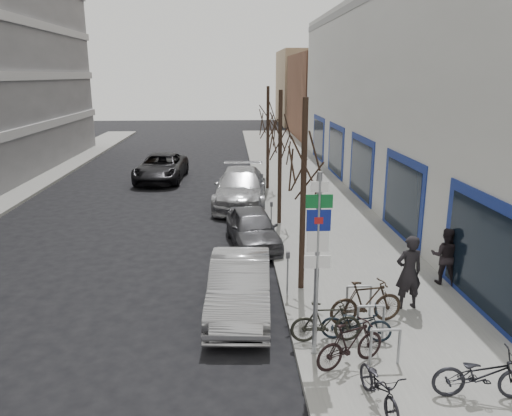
{
  "coord_description": "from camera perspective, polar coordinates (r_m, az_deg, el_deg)",
  "views": [
    {
      "loc": [
        0.63,
        -9.66,
        6.06
      ],
      "look_at": [
        1.41,
        5.48,
        2.0
      ],
      "focal_mm": 35.0,
      "sensor_mm": 36.0,
      "label": 1
    }
  ],
  "objects": [
    {
      "name": "tree_far",
      "position": [
        26.3,
        1.37,
        10.73
      ],
      "size": [
        1.8,
        1.8,
        5.5
      ],
      "color": "black",
      "rests_on": "ground"
    },
    {
      "name": "bike_near_left",
      "position": [
        9.88,
        13.95,
        -18.86
      ],
      "size": [
        0.73,
        1.63,
        0.96
      ],
      "primitive_type": "imported",
      "rotation": [
        0.0,
        0.0,
        0.17
      ],
      "color": "black",
      "rests_on": "sidewalk_east"
    },
    {
      "name": "bike_rack",
      "position": [
        12.02,
        12.98,
        -12.12
      ],
      "size": [
        0.66,
        2.26,
        0.83
      ],
      "color": "gray",
      "rests_on": "sidewalk_east"
    },
    {
      "name": "bike_near_right",
      "position": [
        10.91,
        10.75,
        -14.96
      ],
      "size": [
        1.75,
        1.14,
        1.02
      ],
      "primitive_type": "imported",
      "rotation": [
        0.0,
        0.0,
        1.98
      ],
      "color": "black",
      "rests_on": "sidewalk_east"
    },
    {
      "name": "highway_sign_pole",
      "position": [
        10.45,
        7.02,
        -5.29
      ],
      "size": [
        0.55,
        0.1,
        4.2
      ],
      "color": "gray",
      "rests_on": "ground"
    },
    {
      "name": "bike_far_curb",
      "position": [
        10.67,
        24.48,
        -16.55
      ],
      "size": [
        1.9,
        0.74,
        1.13
      ],
      "primitive_type": "imported",
      "rotation": [
        0.0,
        0.0,
        1.47
      ],
      "color": "black",
      "rests_on": "sidewalk_east"
    },
    {
      "name": "meter_front",
      "position": [
        13.75,
        3.64,
        -7.01
      ],
      "size": [
        0.1,
        0.08,
        1.27
      ],
      "color": "gray",
      "rests_on": "sidewalk_east"
    },
    {
      "name": "meter_back",
      "position": [
        24.26,
        0.71,
        2.75
      ],
      "size": [
        0.1,
        0.08,
        1.27
      ],
      "color": "gray",
      "rests_on": "sidewalk_east"
    },
    {
      "name": "pedestrian_far",
      "position": [
        15.48,
        20.81,
        -5.11
      ],
      "size": [
        0.75,
        0.66,
        1.7
      ],
      "primitive_type": "imported",
      "rotation": [
        0.0,
        0.0,
        2.69
      ],
      "color": "black",
      "rests_on": "sidewalk_east"
    },
    {
      "name": "tree_near",
      "position": [
        13.45,
        5.54,
        6.56
      ],
      "size": [
        1.8,
        1.8,
        5.5
      ],
      "color": "black",
      "rests_on": "ground"
    },
    {
      "name": "bike_far_inner",
      "position": [
        12.61,
        12.49,
        -10.41
      ],
      "size": [
        1.96,
        0.88,
        1.15
      ],
      "primitive_type": "imported",
      "rotation": [
        0.0,
        0.0,
        1.74
      ],
      "color": "black",
      "rests_on": "sidewalk_east"
    },
    {
      "name": "bike_mid_curb",
      "position": [
        11.87,
        11.39,
        -12.5
      ],
      "size": [
        1.67,
        0.79,
        0.98
      ],
      "primitive_type": "imported",
      "rotation": [
        0.0,
        0.0,
        1.38
      ],
      "color": "black",
      "rests_on": "sidewalk_east"
    },
    {
      "name": "pedestrian_near",
      "position": [
        13.53,
        17.06,
        -7.02
      ],
      "size": [
        0.78,
        0.57,
        1.98
      ],
      "primitive_type": "imported",
      "rotation": [
        0.0,
        0.0,
        3.29
      ],
      "color": "black",
      "rests_on": "sidewalk_east"
    },
    {
      "name": "parked_car_back",
      "position": [
        23.8,
        -1.76,
        2.36
      ],
      "size": [
        2.84,
        6.05,
        1.71
      ],
      "primitive_type": "imported",
      "rotation": [
        0.0,
        0.0,
        -0.08
      ],
      "color": "#98999D",
      "rests_on": "ground"
    },
    {
      "name": "parked_car_front",
      "position": [
        13.17,
        -1.85,
        -8.89
      ],
      "size": [
        1.81,
        4.52,
        1.46
      ],
      "primitive_type": "imported",
      "rotation": [
        0.0,
        0.0,
        -0.06
      ],
      "color": "#9E9FA3",
      "rests_on": "ground"
    },
    {
      "name": "lane_car",
      "position": [
        29.95,
        -10.78,
        4.58
      ],
      "size": [
        2.89,
        5.77,
        1.57
      ],
      "primitive_type": "imported",
      "rotation": [
        0.0,
        0.0,
        -0.05
      ],
      "color": "black",
      "rests_on": "ground"
    },
    {
      "name": "tree_mid",
      "position": [
        19.85,
        2.79,
        9.32
      ],
      "size": [
        1.8,
        1.8,
        5.5
      ],
      "color": "black",
      "rests_on": "ground"
    },
    {
      "name": "bike_mid_inner",
      "position": [
        11.68,
        8.02,
        -12.75
      ],
      "size": [
        1.65,
        0.5,
        1.0
      ],
      "primitive_type": "imported",
      "rotation": [
        0.0,
        0.0,
        1.57
      ],
      "color": "black",
      "rests_on": "sidewalk_east"
    },
    {
      "name": "brick_building_far",
      "position": [
        51.22,
        11.29,
        12.41
      ],
      "size": [
        12.0,
        14.0,
        8.0
      ],
      "primitive_type": "cube",
      "color": "brown",
      "rests_on": "ground"
    },
    {
      "name": "tan_building_far",
      "position": [
        65.94,
        8.53,
        13.48
      ],
      "size": [
        13.0,
        12.0,
        9.0
      ],
      "primitive_type": "cube",
      "color": "#937A5B",
      "rests_on": "ground"
    },
    {
      "name": "meter_mid",
      "position": [
        18.93,
        1.76,
        -0.78
      ],
      "size": [
        0.1,
        0.08,
        1.27
      ],
      "color": "gray",
      "rests_on": "sidewalk_east"
    },
    {
      "name": "parked_car_mid",
      "position": [
        18.09,
        -0.38,
        -2.27
      ],
      "size": [
        2.15,
        4.23,
        1.38
      ],
      "primitive_type": "imported",
      "rotation": [
        0.0,
        0.0,
        0.13
      ],
      "color": "#45454A",
      "rests_on": "ground"
    },
    {
      "name": "ground",
      "position": [
        11.42,
        -5.92,
        -17.15
      ],
      "size": [
        120.0,
        120.0,
        0.0
      ],
      "primitive_type": "plane",
      "color": "black",
      "rests_on": "ground"
    },
    {
      "name": "sidewalk_east",
      "position": [
        20.91,
        7.84,
        -1.78
      ],
      "size": [
        5.0,
        70.0,
        0.15
      ],
      "primitive_type": "cube",
      "color": "slate",
      "rests_on": "ground"
    }
  ]
}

